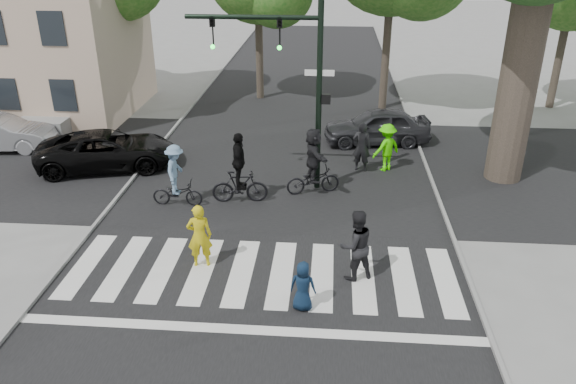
{
  "coord_description": "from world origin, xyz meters",
  "views": [
    {
      "loc": [
        1.59,
        -10.65,
        7.75
      ],
      "look_at": [
        0.5,
        3.0,
        1.3
      ],
      "focal_mm": 35.0,
      "sensor_mm": 36.0,
      "label": 1
    }
  ],
  "objects_px": {
    "pedestrian_adult": "(356,245)",
    "car_grey": "(377,126)",
    "car_suv": "(107,150)",
    "cyclist_mid": "(239,175)",
    "pedestrian_woman": "(199,236)",
    "cyclist_left": "(176,180)",
    "traffic_signal": "(292,69)",
    "pedestrian_child": "(303,286)",
    "cyclist_right": "(313,165)"
  },
  "relations": [
    {
      "from": "car_suv",
      "to": "pedestrian_child",
      "type": "bearing_deg",
      "value": -150.8
    },
    {
      "from": "pedestrian_adult",
      "to": "cyclist_mid",
      "type": "relative_size",
      "value": 0.8
    },
    {
      "from": "pedestrian_child",
      "to": "cyclist_mid",
      "type": "xyz_separation_m",
      "value": [
        -2.24,
        5.28,
        0.33
      ]
    },
    {
      "from": "traffic_signal",
      "to": "cyclist_mid",
      "type": "height_order",
      "value": "traffic_signal"
    },
    {
      "from": "car_grey",
      "to": "cyclist_right",
      "type": "bearing_deg",
      "value": -32.58
    },
    {
      "from": "cyclist_left",
      "to": "traffic_signal",
      "type": "bearing_deg",
      "value": 26.02
    },
    {
      "from": "cyclist_mid",
      "to": "cyclist_right",
      "type": "bearing_deg",
      "value": 20.43
    },
    {
      "from": "cyclist_right",
      "to": "car_grey",
      "type": "relative_size",
      "value": 0.53
    },
    {
      "from": "pedestrian_child",
      "to": "cyclist_left",
      "type": "bearing_deg",
      "value": -43.38
    },
    {
      "from": "cyclist_left",
      "to": "pedestrian_adult",
      "type": "bearing_deg",
      "value": -33.91
    },
    {
      "from": "car_suv",
      "to": "car_grey",
      "type": "xyz_separation_m",
      "value": [
        9.65,
        3.31,
        0.04
      ]
    },
    {
      "from": "car_suv",
      "to": "pedestrian_adult",
      "type": "bearing_deg",
      "value": -141.12
    },
    {
      "from": "pedestrian_adult",
      "to": "car_grey",
      "type": "height_order",
      "value": "pedestrian_adult"
    },
    {
      "from": "pedestrian_child",
      "to": "cyclist_left",
      "type": "xyz_separation_m",
      "value": [
        -4.12,
        4.91,
        0.25
      ]
    },
    {
      "from": "pedestrian_adult",
      "to": "cyclist_right",
      "type": "relative_size",
      "value": 0.83
    },
    {
      "from": "pedestrian_woman",
      "to": "car_suv",
      "type": "height_order",
      "value": "pedestrian_woman"
    },
    {
      "from": "traffic_signal",
      "to": "cyclist_right",
      "type": "distance_m",
      "value": 3.05
    },
    {
      "from": "traffic_signal",
      "to": "car_grey",
      "type": "xyz_separation_m",
      "value": [
        3.05,
        4.41,
        -3.2
      ]
    },
    {
      "from": "traffic_signal",
      "to": "car_suv",
      "type": "distance_m",
      "value": 7.44
    },
    {
      "from": "pedestrian_adult",
      "to": "cyclist_mid",
      "type": "distance_m",
      "value": 5.22
    },
    {
      "from": "traffic_signal",
      "to": "car_grey",
      "type": "distance_m",
      "value": 6.24
    },
    {
      "from": "cyclist_right",
      "to": "car_suv",
      "type": "relative_size",
      "value": 0.46
    },
    {
      "from": "pedestrian_child",
      "to": "car_suv",
      "type": "relative_size",
      "value": 0.25
    },
    {
      "from": "traffic_signal",
      "to": "pedestrian_adult",
      "type": "bearing_deg",
      "value": -69.72
    },
    {
      "from": "pedestrian_child",
      "to": "car_suv",
      "type": "bearing_deg",
      "value": -39.59
    },
    {
      "from": "cyclist_left",
      "to": "cyclist_right",
      "type": "bearing_deg",
      "value": 16.4
    },
    {
      "from": "pedestrian_adult",
      "to": "car_grey",
      "type": "distance_m",
      "value": 9.69
    },
    {
      "from": "pedestrian_child",
      "to": "pedestrian_adult",
      "type": "height_order",
      "value": "pedestrian_adult"
    },
    {
      "from": "pedestrian_adult",
      "to": "car_suv",
      "type": "bearing_deg",
      "value": -61.23
    },
    {
      "from": "pedestrian_woman",
      "to": "pedestrian_adult",
      "type": "relative_size",
      "value": 0.93
    },
    {
      "from": "cyclist_right",
      "to": "car_grey",
      "type": "xyz_separation_m",
      "value": [
        2.32,
        4.85,
        -0.28
      ]
    },
    {
      "from": "pedestrian_child",
      "to": "car_grey",
      "type": "xyz_separation_m",
      "value": [
        2.31,
        10.97,
        0.1
      ]
    },
    {
      "from": "pedestrian_woman",
      "to": "cyclist_mid",
      "type": "height_order",
      "value": "cyclist_mid"
    },
    {
      "from": "pedestrian_woman",
      "to": "cyclist_right",
      "type": "height_order",
      "value": "cyclist_right"
    },
    {
      "from": "pedestrian_woman",
      "to": "cyclist_mid",
      "type": "bearing_deg",
      "value": -107.5
    },
    {
      "from": "pedestrian_child",
      "to": "cyclist_mid",
      "type": "height_order",
      "value": "cyclist_mid"
    },
    {
      "from": "cyclist_mid",
      "to": "pedestrian_adult",
      "type": "bearing_deg",
      "value": -48.99
    },
    {
      "from": "pedestrian_woman",
      "to": "cyclist_left",
      "type": "distance_m",
      "value": 3.61
    },
    {
      "from": "pedestrian_woman",
      "to": "car_suv",
      "type": "bearing_deg",
      "value": -63.33
    },
    {
      "from": "pedestrian_adult",
      "to": "car_suv",
      "type": "xyz_separation_m",
      "value": [
        -8.53,
        6.32,
        -0.24
      ]
    },
    {
      "from": "cyclist_mid",
      "to": "car_suv",
      "type": "height_order",
      "value": "cyclist_mid"
    },
    {
      "from": "cyclist_mid",
      "to": "pedestrian_woman",
      "type": "bearing_deg",
      "value": -96.46
    },
    {
      "from": "cyclist_right",
      "to": "traffic_signal",
      "type": "bearing_deg",
      "value": 148.83
    },
    {
      "from": "pedestrian_adult",
      "to": "cyclist_left",
      "type": "height_order",
      "value": "cyclist_left"
    },
    {
      "from": "car_suv",
      "to": "cyclist_mid",
      "type": "bearing_deg",
      "value": -129.56
    },
    {
      "from": "traffic_signal",
      "to": "pedestrian_child",
      "type": "relative_size",
      "value": 5.02
    },
    {
      "from": "traffic_signal",
      "to": "car_suv",
      "type": "xyz_separation_m",
      "value": [
        -6.6,
        1.11,
        -3.24
      ]
    },
    {
      "from": "traffic_signal",
      "to": "cyclist_left",
      "type": "xyz_separation_m",
      "value": [
        -3.38,
        -1.65,
        -3.05
      ]
    },
    {
      "from": "cyclist_left",
      "to": "cyclist_mid",
      "type": "height_order",
      "value": "cyclist_mid"
    },
    {
      "from": "traffic_signal",
      "to": "cyclist_right",
      "type": "height_order",
      "value": "traffic_signal"
    }
  ]
}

